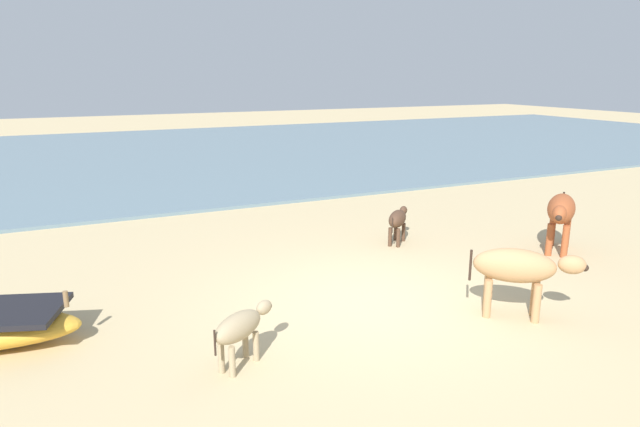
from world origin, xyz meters
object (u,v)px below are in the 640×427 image
calf_near_dun (240,327)px  cow_adult_rust (561,212)px  cow_second_adult_tan (518,268)px  calf_far_dark (398,220)px

calf_near_dun → cow_adult_rust: bearing=-20.3°
cow_adult_rust → cow_second_adult_tan: 3.31m
cow_adult_rust → calf_far_dark: cow_adult_rust is taller
calf_near_dun → calf_far_dark: (4.15, 3.21, 0.01)m
calf_near_dun → cow_second_adult_tan: (3.76, -0.33, 0.23)m
calf_far_dark → cow_second_adult_tan: 3.56m
cow_adult_rust → cow_second_adult_tan: (-2.78, -1.80, -0.08)m
cow_adult_rust → calf_far_dark: 2.96m
calf_near_dun → cow_second_adult_tan: bearing=-38.0°
calf_near_dun → cow_second_adult_tan: cow_second_adult_tan is taller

